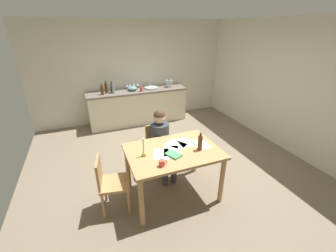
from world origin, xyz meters
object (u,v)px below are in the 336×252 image
object	(u,v)px
chair_at_table	(158,146)
wine_bottle_on_table	(200,143)
bottle_oil	(102,90)
dining_table	(173,157)
coffee_mug	(162,163)
bottle_sauce	(113,88)
bottle_vinegar	(106,88)
wine_glass_by_kettle	(134,85)
person_seated	(161,140)
bottle_wine_red	(112,88)
candlestick	(144,151)
stovetop_kettle	(169,83)
mixing_bowl	(132,88)
book_magazine	(174,155)
sink_unit	(151,88)
wine_glass_back_left	(130,85)
teacup_on_counter	(141,89)
wine_glass_back_right	(127,85)
wine_glass_near_sink	(138,84)
chair_side_empty	(110,182)

from	to	relation	value
chair_at_table	wine_bottle_on_table	xyz separation A→B (m)	(0.35, -0.84, 0.43)
bottle_oil	dining_table	bearing A→B (deg)	-77.36
coffee_mug	bottle_sauce	distance (m)	3.25
bottle_vinegar	coffee_mug	bearing A→B (deg)	-85.62
wine_glass_by_kettle	coffee_mug	bearing A→B (deg)	-97.90
person_seated	bottle_wine_red	bearing A→B (deg)	99.66
candlestick	stovetop_kettle	world-z (taller)	stovetop_kettle
bottle_wine_red	coffee_mug	bearing A→B (deg)	-88.09
dining_table	mixing_bowl	size ratio (longest dim) A/B	5.43
book_magazine	coffee_mug	bearing A→B (deg)	-167.45
candlestick	bottle_sauce	distance (m)	2.93
person_seated	candlestick	bearing A→B (deg)	-129.47
mixing_bowl	sink_unit	bearing A→B (deg)	-0.18
book_magazine	sink_unit	xyz separation A→B (m)	(0.67, 3.13, 0.11)
dining_table	wine_glass_back_left	xyz separation A→B (m)	(0.09, 3.14, 0.32)
stovetop_kettle	teacup_on_counter	distance (m)	0.83
sink_unit	teacup_on_counter	distance (m)	0.35
candlestick	wine_glass_back_right	world-z (taller)	candlestick
bottle_wine_red	wine_glass_back_right	bearing A→B (deg)	17.95
candlestick	mixing_bowl	xyz separation A→B (m)	(0.55, 2.99, 0.08)
sink_unit	bottle_oil	size ratio (longest dim) A/B	1.35
person_seated	teacup_on_counter	size ratio (longest dim) A/B	10.15
dining_table	bottle_sauce	world-z (taller)	bottle_sauce
book_magazine	bottle_vinegar	size ratio (longest dim) A/B	0.70
wine_glass_near_sink	wine_glass_by_kettle	bearing A→B (deg)	180.00
coffee_mug	candlestick	world-z (taller)	candlestick
bottle_vinegar	stovetop_kettle	distance (m)	1.67
bottle_oil	wine_glass_back_right	distance (m)	0.70
dining_table	sink_unit	bearing A→B (deg)	78.17
bottle_oil	wine_glass_near_sink	bearing A→B (deg)	14.64
chair_at_table	stovetop_kettle	xyz separation A→B (m)	(1.12, 2.28, 0.52)
bottle_sauce	bottle_wine_red	bearing A→B (deg)	101.51
wine_glass_near_sink	wine_glass_by_kettle	distance (m)	0.10
bottle_vinegar	wine_glass_by_kettle	bearing A→B (deg)	10.95
chair_side_empty	stovetop_kettle	bearing A→B (deg)	55.08
chair_at_table	coffee_mug	world-z (taller)	coffee_mug
stovetop_kettle	wine_glass_near_sink	size ratio (longest dim) A/B	1.43
bottle_oil	coffee_mug	bearing A→B (deg)	-83.43
dining_table	book_magazine	bearing A→B (deg)	-109.63
bottle_wine_red	stovetop_kettle	bearing A→B (deg)	-0.74
candlestick	teacup_on_counter	size ratio (longest dim) A/B	2.30
dining_table	teacup_on_counter	distance (m)	2.87
teacup_on_counter	person_seated	bearing A→B (deg)	-97.36
chair_at_table	teacup_on_counter	bearing A→B (deg)	81.88
book_magazine	wine_bottle_on_table	distance (m)	0.42
wine_glass_back_left	stovetop_kettle	bearing A→B (deg)	-8.11
wine_glass_near_sink	wine_bottle_on_table	bearing A→B (deg)	-88.80
wine_bottle_on_table	wine_glass_back_left	world-z (taller)	wine_bottle_on_table
wine_glass_by_kettle	bottle_wine_red	bearing A→B (deg)	-167.54
person_seated	teacup_on_counter	xyz separation A→B (m)	(0.29, 2.28, 0.28)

